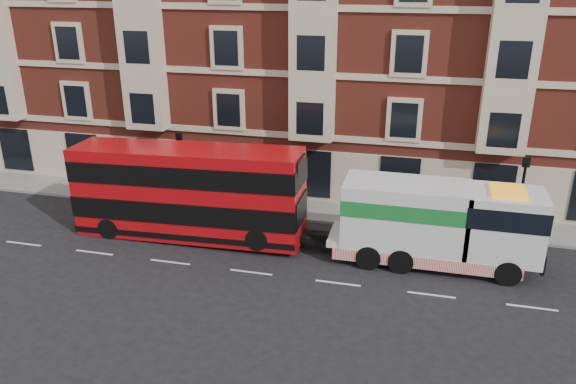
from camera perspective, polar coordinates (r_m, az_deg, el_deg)
name	(u,v)px	position (r m, az deg, el deg)	size (l,w,h in m)	color
ground	(251,272)	(25.87, -3.77, -8.14)	(120.00, 120.00, 0.00)	black
sidewalk	(290,208)	(32.31, 0.21, -1.64)	(90.00, 3.00, 0.15)	slate
victorian_terrace	(326,18)	(37.05, 3.90, 17.26)	(45.00, 12.00, 20.40)	maroon
lamp_post_west	(181,164)	(32.12, -10.81, 2.78)	(0.35, 0.15, 4.35)	black
lamp_post_east	(521,193)	(29.78, 22.62, -0.05)	(0.35, 0.15, 4.35)	black
double_decker_bus	(188,191)	(28.58, -10.16, 0.11)	(11.71, 2.69, 4.74)	#B2090E
tow_truck	(434,223)	(26.49, 14.60, -3.07)	(9.38, 2.77, 3.91)	silver
pedestrian	(73,181)	(36.31, -21.01, 1.08)	(0.61, 0.40, 1.69)	black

